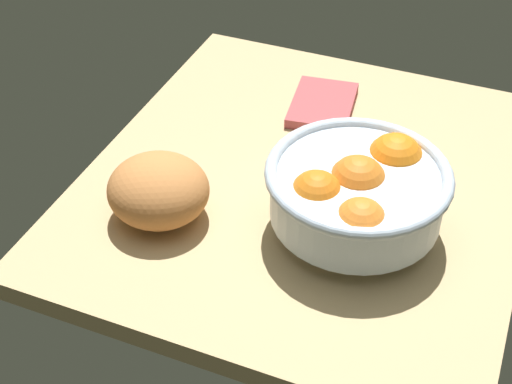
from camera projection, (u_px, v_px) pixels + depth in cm
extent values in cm
cube|color=tan|center=(307.00, 186.00, 106.33)|extent=(66.37, 59.69, 3.00)
cylinder|color=silver|center=(353.00, 221.00, 96.68)|extent=(10.63, 10.63, 2.29)
cylinder|color=silver|center=(356.00, 195.00, 93.82)|extent=(21.61, 21.61, 6.62)
torus|color=silver|center=(359.00, 174.00, 91.69)|extent=(23.21, 23.21, 1.60)
sphere|color=orange|center=(357.00, 184.00, 92.80)|extent=(7.43, 7.43, 7.43)
sphere|color=orange|center=(394.00, 162.00, 96.28)|extent=(7.51, 7.51, 7.51)
sphere|color=orange|center=(360.00, 224.00, 87.39)|extent=(6.52, 6.52, 6.52)
sphere|color=orange|center=(316.00, 197.00, 91.10)|extent=(6.79, 6.79, 6.79)
ellipsoid|color=#C87C41|center=(158.00, 190.00, 96.49)|extent=(14.63, 15.18, 8.60)
cube|color=#B44D50|center=(323.00, 105.00, 117.95)|extent=(14.35, 11.09, 1.59)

